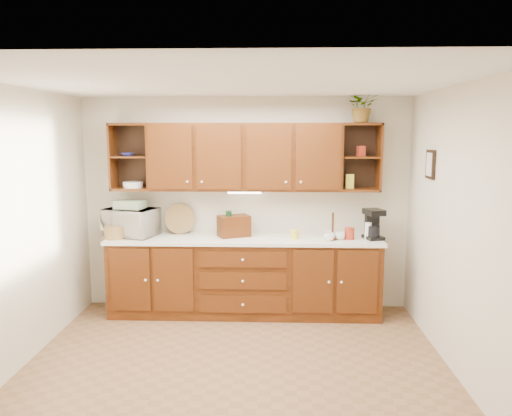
# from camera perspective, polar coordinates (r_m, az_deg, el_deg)

# --- Properties ---
(floor) EXTENTS (4.00, 4.00, 0.00)m
(floor) POSITION_cam_1_polar(r_m,az_deg,el_deg) (4.89, -2.36, -17.84)
(floor) COLOR brown
(floor) RESTS_ON ground
(ceiling) EXTENTS (4.00, 4.00, 0.00)m
(ceiling) POSITION_cam_1_polar(r_m,az_deg,el_deg) (4.40, -2.57, 14.13)
(ceiling) COLOR white
(ceiling) RESTS_ON back_wall
(back_wall) EXTENTS (4.00, 0.00, 4.00)m
(back_wall) POSITION_cam_1_polar(r_m,az_deg,el_deg) (6.18, -1.19, 0.46)
(back_wall) COLOR beige
(back_wall) RESTS_ON floor
(left_wall) EXTENTS (0.00, 3.50, 3.50)m
(left_wall) POSITION_cam_1_polar(r_m,az_deg,el_deg) (5.03, -25.83, -2.30)
(left_wall) COLOR beige
(left_wall) RESTS_ON floor
(right_wall) EXTENTS (0.00, 3.50, 3.50)m
(right_wall) POSITION_cam_1_polar(r_m,az_deg,el_deg) (4.75, 22.41, -2.69)
(right_wall) COLOR beige
(right_wall) RESTS_ON floor
(base_cabinets) EXTENTS (3.20, 0.60, 0.90)m
(base_cabinets) POSITION_cam_1_polar(r_m,az_deg,el_deg) (6.07, -1.33, -7.91)
(base_cabinets) COLOR #341805
(base_cabinets) RESTS_ON floor
(countertop) EXTENTS (3.24, 0.64, 0.04)m
(countertop) POSITION_cam_1_polar(r_m,az_deg,el_deg) (5.95, -1.35, -3.59)
(countertop) COLOR white
(countertop) RESTS_ON base_cabinets
(upper_cabinets) EXTENTS (3.20, 0.33, 0.80)m
(upper_cabinets) POSITION_cam_1_polar(r_m,az_deg,el_deg) (5.97, -1.20, 5.88)
(upper_cabinets) COLOR #341805
(upper_cabinets) RESTS_ON back_wall
(undercabinet_light) EXTENTS (0.40, 0.05, 0.02)m
(undercabinet_light) POSITION_cam_1_polar(r_m,az_deg,el_deg) (5.95, -1.31, 1.78)
(undercabinet_light) COLOR white
(undercabinet_light) RESTS_ON upper_cabinets
(framed_picture) EXTENTS (0.03, 0.24, 0.30)m
(framed_picture) POSITION_cam_1_polar(r_m,az_deg,el_deg) (5.52, 19.32, 4.73)
(framed_picture) COLOR black
(framed_picture) RESTS_ON right_wall
(wicker_basket) EXTENTS (0.29, 0.29, 0.15)m
(wicker_basket) POSITION_cam_1_polar(r_m,az_deg,el_deg) (6.11, -15.80, -2.70)
(wicker_basket) COLOR #A07542
(wicker_basket) RESTS_ON countertop
(microwave) EXTENTS (0.70, 0.58, 0.33)m
(microwave) POSITION_cam_1_polar(r_m,az_deg,el_deg) (6.21, -14.12, -1.58)
(microwave) COLOR beige
(microwave) RESTS_ON countertop
(towel_stack) EXTENTS (0.37, 0.30, 0.10)m
(towel_stack) POSITION_cam_1_polar(r_m,az_deg,el_deg) (6.17, -14.20, 0.40)
(towel_stack) COLOR #D0D865
(towel_stack) RESTS_ON microwave
(wine_bottle) EXTENTS (0.09, 0.09, 0.32)m
(wine_bottle) POSITION_cam_1_polar(r_m,az_deg,el_deg) (5.95, -3.12, -1.84)
(wine_bottle) COLOR black
(wine_bottle) RESTS_ON countertop
(woven_tray) EXTENTS (0.38, 0.13, 0.37)m
(woven_tray) POSITION_cam_1_polar(r_m,az_deg,el_deg) (6.26, -8.68, -2.81)
(woven_tray) COLOR #A07542
(woven_tray) RESTS_ON countertop
(bread_box) EXTENTS (0.42, 0.36, 0.25)m
(bread_box) POSITION_cam_1_polar(r_m,az_deg,el_deg) (6.00, -2.55, -2.06)
(bread_box) COLOR #341805
(bread_box) RESTS_ON countertop
(mug_tree) EXTENTS (0.26, 0.27, 0.32)m
(mug_tree) POSITION_cam_1_polar(r_m,az_deg,el_deg) (5.90, 8.74, -3.10)
(mug_tree) COLOR #341805
(mug_tree) RESTS_ON countertop
(canister_red) EXTENTS (0.13, 0.13, 0.14)m
(canister_red) POSITION_cam_1_polar(r_m,az_deg,el_deg) (5.94, 10.63, -2.88)
(canister_red) COLOR #A42B17
(canister_red) RESTS_ON countertop
(canister_white) EXTENTS (0.09, 0.09, 0.19)m
(canister_white) POSITION_cam_1_polar(r_m,az_deg,el_deg) (6.00, 12.69, -2.55)
(canister_white) COLOR white
(canister_white) RESTS_ON countertop
(canister_yellow) EXTENTS (0.12, 0.12, 0.11)m
(canister_yellow) POSITION_cam_1_polar(r_m,az_deg,el_deg) (5.90, 4.45, -2.99)
(canister_yellow) COLOR yellow
(canister_yellow) RESTS_ON countertop
(coffee_maker) EXTENTS (0.25, 0.29, 0.35)m
(coffee_maker) POSITION_cam_1_polar(r_m,az_deg,el_deg) (6.02, 13.25, -1.84)
(coffee_maker) COLOR black
(coffee_maker) RESTS_ON countertop
(bowl_stack) EXTENTS (0.16, 0.16, 0.04)m
(bowl_stack) POSITION_cam_1_polar(r_m,az_deg,el_deg) (6.18, -14.42, 5.95)
(bowl_stack) COLOR #282E94
(bowl_stack) RESTS_ON upper_cabinets
(plate_stack) EXTENTS (0.30, 0.30, 0.07)m
(plate_stack) POSITION_cam_1_polar(r_m,az_deg,el_deg) (6.21, -13.89, 2.61)
(plate_stack) COLOR white
(plate_stack) RESTS_ON upper_cabinets
(pantry_box_yellow) EXTENTS (0.10, 0.08, 0.17)m
(pantry_box_yellow) POSITION_cam_1_polar(r_m,az_deg,el_deg) (6.04, 10.66, 3.02)
(pantry_box_yellow) COLOR yellow
(pantry_box_yellow) RESTS_ON upper_cabinets
(pantry_box_red) EXTENTS (0.10, 0.09, 0.12)m
(pantry_box_red) POSITION_cam_1_polar(r_m,az_deg,el_deg) (6.03, 11.91, 6.37)
(pantry_box_red) COLOR #A42B17
(pantry_box_red) RESTS_ON upper_cabinets
(potted_plant) EXTENTS (0.40, 0.36, 0.39)m
(potted_plant) POSITION_cam_1_polar(r_m,az_deg,el_deg) (5.98, 12.07, 11.37)
(potted_plant) COLOR #999999
(potted_plant) RESTS_ON upper_cabinets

